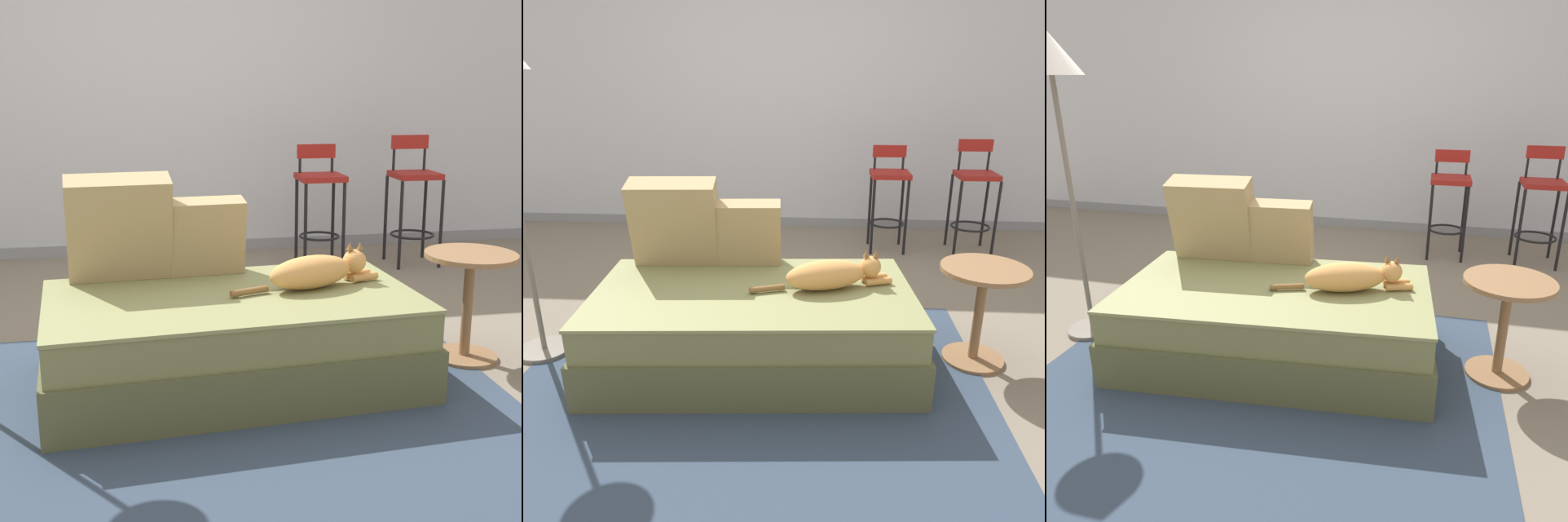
{
  "view_description": "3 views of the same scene",
  "coord_description": "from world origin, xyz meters",
  "views": [
    {
      "loc": [
        -0.43,
        -3.44,
        1.35
      ],
      "look_at": [
        0.15,
        -0.3,
        0.54
      ],
      "focal_mm": 50.0,
      "sensor_mm": 36.0,
      "label": 1
    },
    {
      "loc": [
        0.32,
        -2.77,
        1.45
      ],
      "look_at": [
        0.15,
        -0.3,
        0.54
      ],
      "focal_mm": 35.0,
      "sensor_mm": 36.0,
      "label": 2
    },
    {
      "loc": [
        0.75,
        -2.77,
        1.48
      ],
      "look_at": [
        0.15,
        -0.3,
        0.54
      ],
      "focal_mm": 35.0,
      "sensor_mm": 36.0,
      "label": 3
    }
  ],
  "objects": [
    {
      "name": "side_table",
      "position": [
        1.17,
        -0.31,
        0.35
      ],
      "size": [
        0.44,
        0.44,
        0.54
      ],
      "color": "olive",
      "rests_on": "ground"
    },
    {
      "name": "area_rug",
      "position": [
        0.0,
        -0.7,
        0.0
      ],
      "size": [
        2.35,
        2.03,
        0.01
      ],
      "primitive_type": "cube",
      "color": "#334256",
      "rests_on": "ground"
    },
    {
      "name": "throw_pillow_middle",
      "position": [
        -0.07,
        -0.04,
        0.61
      ],
      "size": [
        0.37,
        0.21,
        0.38
      ],
      "color": "tan",
      "rests_on": "couch"
    },
    {
      "name": "couch",
      "position": [
        0.0,
        -0.4,
        0.21
      ],
      "size": [
        1.71,
        1.05,
        0.42
      ],
      "color": "brown",
      "rests_on": "ground"
    },
    {
      "name": "bar_stool_by_doorway",
      "position": [
        1.63,
        1.54,
        0.53
      ],
      "size": [
        0.33,
        0.33,
        0.94
      ],
      "color": "black",
      "rests_on": "ground"
    },
    {
      "name": "wall_baseboard_trim",
      "position": [
        0.0,
        2.2,
        0.04
      ],
      "size": [
        8.0,
        0.02,
        0.09
      ],
      "primitive_type": "cube",
      "color": "gray",
      "rests_on": "ground"
    },
    {
      "name": "ground_plane",
      "position": [
        0.0,
        0.0,
        0.0
      ],
      "size": [
        16.0,
        16.0,
        0.0
      ],
      "primitive_type": "plane",
      "color": "slate",
      "rests_on": "ground"
    },
    {
      "name": "cat",
      "position": [
        0.4,
        -0.36,
        0.49
      ],
      "size": [
        0.73,
        0.31,
        0.19
      ],
      "color": "tan",
      "rests_on": "couch"
    },
    {
      "name": "wall_back_panel",
      "position": [
        0.0,
        2.25,
        1.3
      ],
      "size": [
        8.0,
        0.1,
        2.6
      ],
      "primitive_type": "cube",
      "color": "silver",
      "rests_on": "ground"
    },
    {
      "name": "bar_stool_near_window",
      "position": [
        0.92,
        1.54,
        0.54
      ],
      "size": [
        0.32,
        0.32,
        0.88
      ],
      "color": "black",
      "rests_on": "ground"
    },
    {
      "name": "throw_pillow_corner",
      "position": [
        -0.48,
        -0.07,
        0.67
      ],
      "size": [
        0.5,
        0.31,
        0.5
      ],
      "color": "tan",
      "rests_on": "couch"
    }
  ]
}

